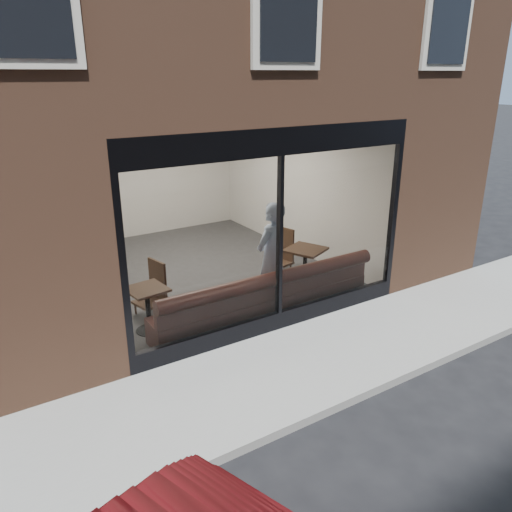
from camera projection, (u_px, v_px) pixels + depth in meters
ground at (368, 392)px, 6.51m from camera, size 120.00×120.00×0.00m
sidewalk_near at (319, 357)px, 7.29m from camera, size 40.00×2.00×0.01m
kerb_near at (371, 390)px, 6.44m from camera, size 40.00×0.10×0.12m
host_building_pier_right at (268, 159)px, 14.17m from camera, size 2.50×12.00×3.20m
host_building_backfill at (105, 156)px, 14.66m from camera, size 5.00×6.00×3.20m
cafe_floor at (198, 270)px, 10.46m from camera, size 6.00×6.00×0.00m
cafe_ceiling at (191, 114)px, 9.36m from camera, size 6.00×6.00×0.00m
cafe_wall_back at (141, 173)px, 12.28m from camera, size 5.00×0.00×5.00m
cafe_wall_left at (65, 215)px, 8.66m from camera, size 0.00×6.00×6.00m
cafe_wall_right at (295, 183)px, 11.17m from camera, size 0.00×6.00×6.00m
storefront_kick at (278, 320)px, 8.08m from camera, size 5.00×0.10×0.30m
storefront_header at (281, 141)px, 7.09m from camera, size 5.00×0.10×0.40m
storefront_mullion at (280, 238)px, 7.59m from camera, size 0.06×0.10×2.50m
storefront_glass at (281, 239)px, 7.57m from camera, size 4.80×0.00×4.80m
banquette at (265, 307)px, 8.37m from camera, size 4.00×0.55×0.45m
person at (272, 257)px, 8.50m from camera, size 0.82×0.68×1.92m
cafe_table_left at (147, 289)px, 7.78m from camera, size 0.64×0.64×0.04m
cafe_table_right at (306, 250)px, 9.52m from camera, size 0.89×0.89×0.04m
cafe_chair_left at (150, 302)px, 8.50m from camera, size 0.55×0.55×0.04m
cafe_chair_right at (278, 263)px, 10.26m from camera, size 0.57×0.57×0.04m
wall_poster at (71, 220)px, 8.52m from camera, size 0.02×0.57×0.76m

